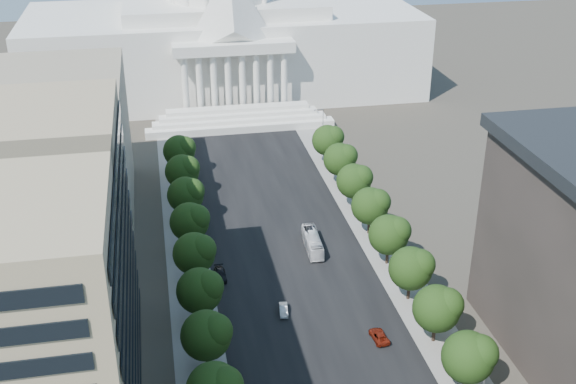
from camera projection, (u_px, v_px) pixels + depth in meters
road_asphalt at (277, 227)px, 149.34m from camera, size 30.00×260.00×0.01m
sidewalk_left at (184, 235)px, 146.11m from camera, size 8.00×260.00×0.02m
sidewalk_right at (365, 219)px, 152.56m from camera, size 8.00×260.00×0.02m
capitol at (223, 27)px, 224.43m from camera, size 120.00×56.00×73.00m
office_block_left_far at (30, 159)px, 143.47m from camera, size 38.00×52.00×30.00m
tree_l_d at (208, 334)px, 106.24m from camera, size 7.79×7.60×9.97m
tree_l_e at (202, 290)px, 116.84m from camera, size 7.79×7.60×9.97m
tree_l_f at (196, 252)px, 127.45m from camera, size 7.79×7.60×9.97m
tree_l_g at (191, 221)px, 138.05m from camera, size 7.79×7.60×9.97m
tree_l_h at (187, 194)px, 148.65m from camera, size 7.79×7.60×9.97m
tree_l_i at (184, 171)px, 159.25m from camera, size 7.79×7.60×9.97m
tree_l_j at (181, 150)px, 169.85m from camera, size 7.79×7.60×9.97m
tree_r_c at (471, 356)px, 101.75m from camera, size 7.79×7.60×9.97m
tree_r_d at (439, 307)px, 112.36m from camera, size 7.79×7.60×9.97m
tree_r_e at (413, 267)px, 122.96m from camera, size 7.79×7.60×9.97m
tree_r_f at (391, 234)px, 133.56m from camera, size 7.79×7.60×9.97m
tree_r_g at (372, 205)px, 144.16m from camera, size 7.79×7.60×9.97m
tree_r_h at (356, 180)px, 154.76m from camera, size 7.79×7.60×9.97m
tree_r_i at (341, 158)px, 165.36m from camera, size 7.79×7.60×9.97m
tree_r_j at (329, 139)px, 175.96m from camera, size 7.79×7.60×9.97m
streetlight_b at (483, 362)px, 101.58m from camera, size 2.61×0.44×9.00m
streetlight_c at (421, 269)px, 123.67m from camera, size 2.61×0.44×9.00m
streetlight_d at (377, 204)px, 145.76m from camera, size 2.61×0.44×9.00m
streetlight_e at (345, 157)px, 167.84m from camera, size 2.61×0.44×9.00m
streetlight_f at (321, 120)px, 189.93m from camera, size 2.61×0.44×9.00m
car_silver at (284, 310)px, 121.68m from camera, size 1.90×4.15×1.32m
car_red at (379, 336)px, 115.21m from camera, size 2.61×4.95×1.33m
car_dark_b at (220, 275)px, 131.46m from camera, size 2.17×5.17×1.49m
city_bus at (313, 242)px, 140.56m from camera, size 3.10×11.26×3.11m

